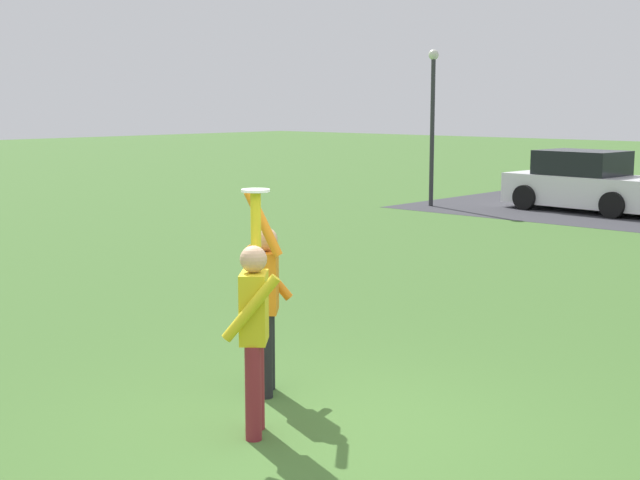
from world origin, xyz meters
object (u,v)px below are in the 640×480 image
at_px(person_catcher, 254,323).
at_px(parked_car_white, 585,183).
at_px(person_defender, 266,296).
at_px(lamppost_by_lot, 433,112).
at_px(frisbee_disc, 255,190).

xyz_separation_m(person_catcher, parked_car_white, (-5.35, 17.09, -0.25)).
bearing_deg(person_defender, lamppost_by_lot, 169.41).
xyz_separation_m(person_defender, lamppost_by_lot, (-8.28, 14.43, 1.60)).
distance_m(person_defender, frisbee_disc, 1.42).
height_order(frisbee_disc, lamppost_by_lot, lamppost_by_lot).
bearing_deg(person_catcher, parked_car_white, -23.05).
bearing_deg(frisbee_disc, person_defender, 130.44).
height_order(person_defender, lamppost_by_lot, lamppost_by_lot).
distance_m(person_defender, lamppost_by_lot, 16.71).
relative_size(person_catcher, lamppost_by_lot, 0.49).
bearing_deg(frisbee_disc, person_catcher, -49.56).
height_order(frisbee_disc, parked_car_white, frisbee_disc).
xyz_separation_m(person_defender, parked_car_white, (-4.63, 16.25, -0.25)).
xyz_separation_m(parked_car_white, lamppost_by_lot, (-3.64, -1.82, 1.86)).
distance_m(person_catcher, lamppost_by_lot, 17.80).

